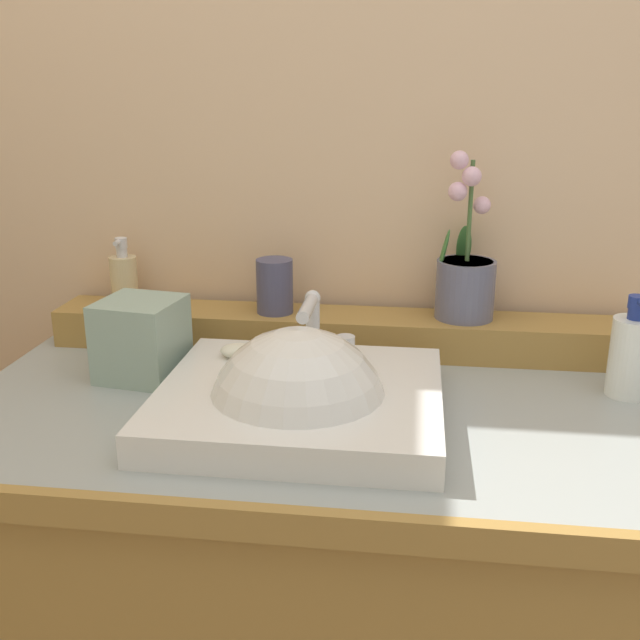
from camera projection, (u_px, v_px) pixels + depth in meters
The scene contains 10 objects.
wall_back at pixel (358, 147), 1.47m from camera, with size 2.94×0.20×2.50m, color beige.
vanity_cabinet at pixel (330, 628), 1.31m from camera, with size 1.20×0.66×0.89m.
back_ledge at pixel (347, 332), 1.40m from camera, with size 1.13×0.12×0.07m, color #A47B3B.
sink_basin at pixel (299, 411), 1.11m from camera, with size 0.43×0.39×0.29m.
soap_bar at pixel (241, 351), 1.23m from camera, with size 0.07×0.04×0.02m, color silver.
potted_plant at pixel (465, 276), 1.35m from camera, with size 0.11×0.11×0.31m.
soap_dispenser at pixel (124, 277), 1.46m from camera, with size 0.05×0.06×0.13m.
tumbler_cup at pixel (275, 286), 1.39m from camera, with size 0.07×0.07×0.10m, color #474765.
lotion_bottle at pixel (631, 355), 1.19m from camera, with size 0.07×0.07×0.17m.
tissue_box at pixel (141, 339), 1.27m from camera, with size 0.13×0.13×0.14m, color #91AB9C.
Camera 1 is at (0.12, -1.08, 1.37)m, focal length 41.32 mm.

